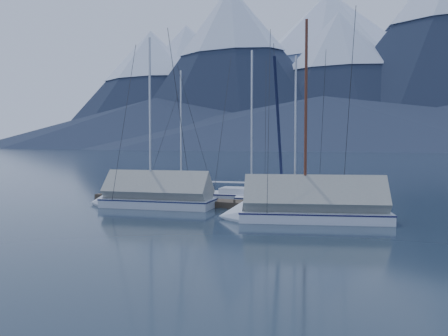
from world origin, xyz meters
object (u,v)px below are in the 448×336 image
(sailboat_open_right, at_px, (304,201))
(sailboat_covered_near, at_px, (301,210))
(sailboat_open_left, at_px, (186,196))
(person, at_px, (285,190))
(sailboat_covered_far, at_px, (148,198))
(sailboat_open_mid, at_px, (260,199))

(sailboat_open_right, distance_m, sailboat_covered_near, 6.10)
(sailboat_open_left, distance_m, person, 8.19)
(sailboat_covered_far, xyz_separation_m, person, (7.42, 2.07, 0.61))
(sailboat_open_mid, height_order, sailboat_open_right, sailboat_open_mid)
(sailboat_open_left, distance_m, sailboat_open_right, 7.81)
(sailboat_open_mid, relative_size, sailboat_covered_far, 0.98)
(sailboat_open_left, height_order, sailboat_covered_near, sailboat_covered_near)
(sailboat_open_mid, height_order, person, sailboat_open_mid)
(person, bearing_deg, sailboat_open_right, -11.34)
(sailboat_open_right, relative_size, person, 6.16)
(sailboat_open_right, xyz_separation_m, sailboat_covered_near, (1.73, -5.83, 0.34))
(sailboat_open_mid, xyz_separation_m, sailboat_covered_near, (4.51, -5.80, 0.33))
(person, bearing_deg, sailboat_open_left, 61.50)
(sailboat_open_left, relative_size, sailboat_covered_near, 0.89)
(sailboat_open_left, distance_m, sailboat_open_mid, 5.04)
(sailboat_open_mid, xyz_separation_m, sailboat_covered_far, (-4.68, -5.18, 0.33))
(sailboat_open_left, height_order, sailboat_covered_far, sailboat_covered_far)
(sailboat_covered_near, relative_size, person, 6.60)
(sailboat_open_left, distance_m, sailboat_covered_near, 10.85)
(sailboat_covered_near, relative_size, sailboat_covered_far, 0.99)
(sailboat_open_left, bearing_deg, person, -18.01)
(sailboat_open_mid, bearing_deg, sailboat_open_left, -173.17)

